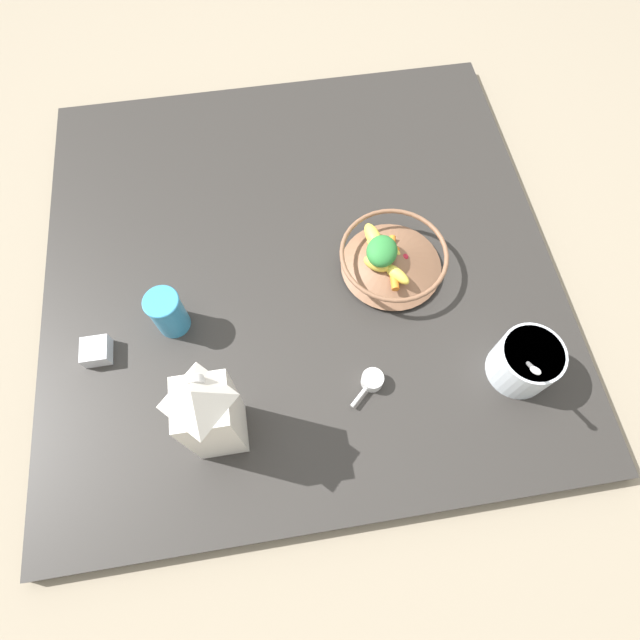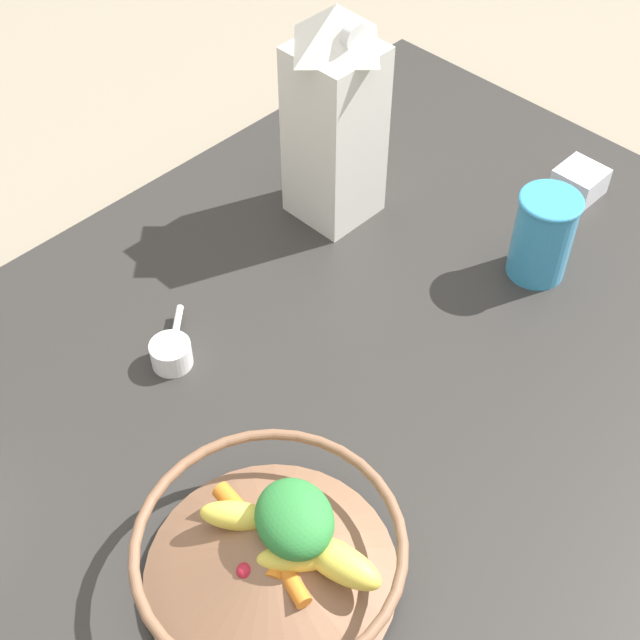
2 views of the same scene
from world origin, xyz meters
The scene contains 8 objects.
ground_plane centered at (0.00, 0.00, 0.00)m, with size 6.00×6.00×0.00m, color gray.
countertop centered at (0.00, 0.00, 0.02)m, with size 1.14×1.14×0.04m.
fruit_bowl centered at (-0.20, 0.05, 0.08)m, with size 0.24×0.24×0.09m.
milk_carton centered at (0.20, 0.36, 0.18)m, with size 0.09×0.09×0.28m.
yogurt_tub centered at (-0.41, 0.33, 0.09)m, with size 0.14×0.14×0.22m.
drinking_cup centered at (0.29, 0.11, 0.09)m, with size 0.07×0.07×0.11m.
spice_jar centered at (0.44, 0.16, 0.05)m, with size 0.06×0.06×0.04m.
measuring_scoop centered at (-0.11, 0.31, 0.05)m, with size 0.08×0.07×0.03m.
Camera 1 is at (0.04, 0.59, 1.01)m, focal length 28.00 mm.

